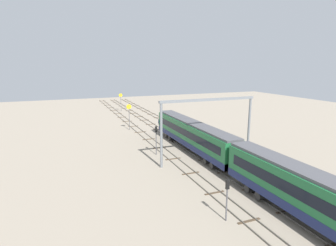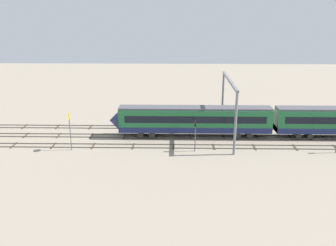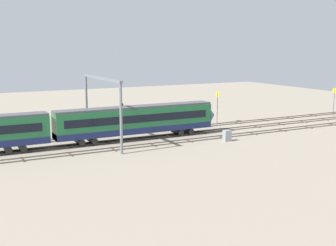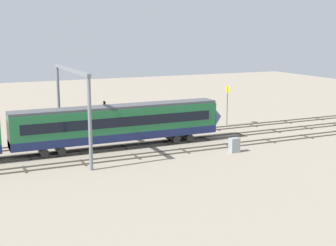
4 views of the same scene
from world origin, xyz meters
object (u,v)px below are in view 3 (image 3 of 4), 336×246
(speed_sign_near_foreground, at_px, (334,97))
(relay_cabinet, at_px, (227,136))
(overhead_gantry, at_px, (102,96))
(signal_light_trackside_approach, at_px, (122,113))
(speed_sign_mid_trackside, at_px, (217,102))

(speed_sign_near_foreground, xyz_separation_m, relay_cabinet, (-32.31, -9.79, -2.84))
(overhead_gantry, xyz_separation_m, signal_light_trackside_approach, (5.46, 6.12, -3.69))
(signal_light_trackside_approach, height_order, relay_cabinet, signal_light_trackside_approach)
(overhead_gantry, height_order, speed_sign_mid_trackside, overhead_gantry)
(speed_sign_near_foreground, relative_size, signal_light_trackside_approach, 1.19)
(overhead_gantry, height_order, speed_sign_near_foreground, overhead_gantry)
(speed_sign_mid_trackside, bearing_deg, overhead_gantry, -165.53)
(speed_sign_near_foreground, relative_size, relay_cabinet, 3.39)
(speed_sign_near_foreground, height_order, speed_sign_mid_trackside, speed_sign_mid_trackside)
(speed_sign_near_foreground, bearing_deg, signal_light_trackside_approach, 175.30)
(signal_light_trackside_approach, bearing_deg, relay_cabinet, -51.04)
(speed_sign_mid_trackside, height_order, relay_cabinet, speed_sign_mid_trackside)
(speed_sign_near_foreground, xyz_separation_m, signal_light_trackside_approach, (-43.10, 3.55, -0.63))
(speed_sign_near_foreground, distance_m, speed_sign_mid_trackside, 25.35)
(speed_sign_near_foreground, height_order, signal_light_trackside_approach, speed_sign_near_foreground)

